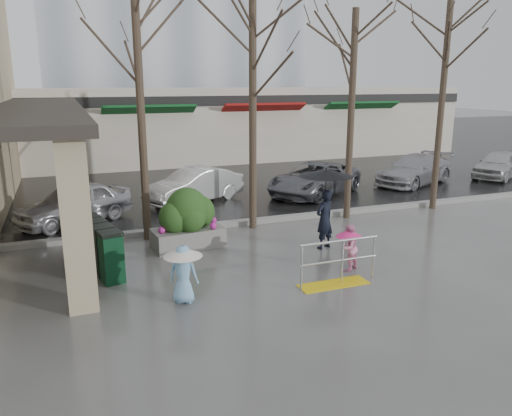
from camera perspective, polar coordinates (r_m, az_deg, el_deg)
ground at (r=11.74m, az=0.35°, el=-7.49°), size 120.00×120.00×0.00m
street_asphalt at (r=32.70m, az=-13.86°, el=6.19°), size 120.00×36.00×0.01m
curb at (r=15.32m, az=-5.09°, el=-2.02°), size 120.00×0.30×0.15m
canopy_slab at (r=18.20m, az=-23.99°, el=10.76°), size 2.80×18.00×0.25m
pillar_front at (r=10.01m, az=-19.82°, el=-1.68°), size 0.55×0.55×3.50m
pillar_back at (r=16.37m, az=-20.49°, el=4.20°), size 0.55×0.55×3.50m
storefront_row at (r=28.85m, az=-9.05°, el=9.42°), size 34.00×6.74×4.00m
handrail at (r=11.16m, az=9.20°, el=-6.81°), size 1.90×0.50×1.03m
tree_west at (r=13.92m, az=-13.38°, el=16.90°), size 3.20×3.20×6.80m
tree_midwest at (r=14.73m, az=-0.38°, el=17.68°), size 3.20×3.20×7.00m
tree_mideast at (r=16.17m, az=11.07°, el=15.79°), size 3.20×3.20×6.50m
tree_east at (r=18.27m, az=20.94°, el=16.59°), size 3.20×3.20×7.20m
woman at (r=13.22m, az=7.93°, el=1.37°), size 1.44×1.44×2.19m
child_pink at (r=11.97m, az=10.55°, el=-4.10°), size 0.67×0.62×1.11m
child_blue at (r=10.14m, az=-8.32°, el=-6.76°), size 0.79×0.79×1.21m
planter at (r=13.48m, az=-7.83°, el=-1.24°), size 1.97×1.16×1.64m
news_boxes at (r=12.26m, az=-17.36°, el=-4.29°), size 0.93×2.16×1.18m
car_a at (r=16.71m, az=-20.10°, el=0.50°), size 3.95×3.13×1.26m
car_b at (r=18.57m, az=-7.05°, el=2.57°), size 4.03×2.83×1.26m
car_c at (r=19.83m, az=6.69°, el=3.33°), size 4.95×4.17×1.26m
car_d at (r=22.87m, az=17.65°, el=4.21°), size 4.69×3.32×1.26m
car_e at (r=25.78m, az=26.06°, el=4.49°), size 3.97×2.97×1.26m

